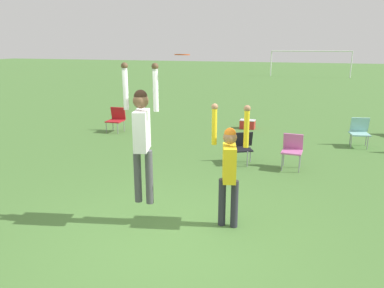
# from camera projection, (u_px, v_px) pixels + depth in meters

# --- Properties ---
(ground_plane) EXTENTS (120.00, 120.00, 0.00)m
(ground_plane) POSITION_uv_depth(u_px,v_px,m) (163.00, 236.00, 5.80)
(ground_plane) COLOR #4C7A38
(person_jumping) EXTENTS (0.61, 0.49, 2.23)m
(person_jumping) POSITION_uv_depth(u_px,v_px,m) (142.00, 131.00, 5.79)
(person_jumping) COLOR #4C4C51
(person_jumping) RESTS_ON ground_plane
(person_defending) EXTENTS (0.61, 0.49, 2.00)m
(person_defending) POSITION_uv_depth(u_px,v_px,m) (229.00, 164.00, 5.86)
(person_defending) COLOR #2D2D38
(person_defending) RESTS_ON ground_plane
(frisbee) EXTENTS (0.23, 0.23, 0.02)m
(frisbee) POSITION_uv_depth(u_px,v_px,m) (182.00, 55.00, 5.46)
(frisbee) COLOR #E04C23
(camping_chair_1) EXTENTS (0.59, 0.63, 0.83)m
(camping_chair_1) POSITION_uv_depth(u_px,v_px,m) (360.00, 130.00, 10.81)
(camping_chair_1) COLOR gray
(camping_chair_1) RESTS_ON ground_plane
(camping_chair_2) EXTENTS (0.55, 0.58, 0.82)m
(camping_chair_2) POSITION_uv_depth(u_px,v_px,m) (116.00, 118.00, 12.66)
(camping_chair_2) COLOR gray
(camping_chair_2) RESTS_ON ground_plane
(camping_chair_3) EXTENTS (0.48, 0.51, 0.82)m
(camping_chair_3) POSITION_uv_depth(u_px,v_px,m) (292.00, 148.00, 8.85)
(camping_chair_3) COLOR gray
(camping_chair_3) RESTS_ON ground_plane
(camping_chair_4) EXTENTS (0.65, 0.71, 0.76)m
(camping_chair_4) POSITION_uv_depth(u_px,v_px,m) (242.00, 145.00, 9.29)
(camping_chair_4) COLOR gray
(camping_chair_4) RESTS_ON ground_plane
(cooler_box) EXTENTS (0.52, 0.33, 0.31)m
(cooler_box) POSITION_uv_depth(u_px,v_px,m) (247.00, 124.00, 13.17)
(cooler_box) COLOR red
(cooler_box) RESTS_ON ground_plane
(soccer_goal) EXTENTS (7.10, 0.10, 2.35)m
(soccer_goal) POSITION_uv_depth(u_px,v_px,m) (311.00, 56.00, 33.89)
(soccer_goal) COLOR white
(soccer_goal) RESTS_ON ground_plane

